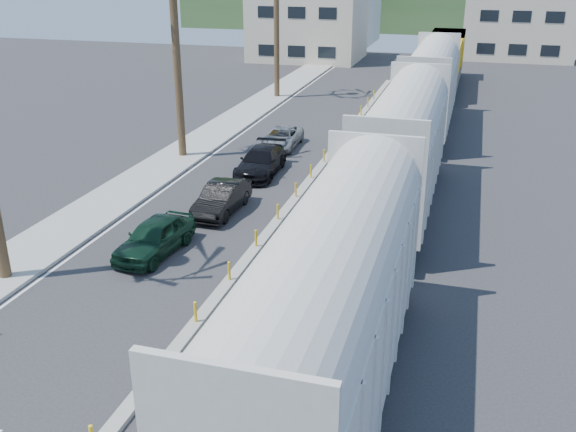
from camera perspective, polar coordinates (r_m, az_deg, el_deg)
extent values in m
plane|color=#28282B|center=(17.55, -15.04, -17.66)|extent=(140.00, 140.00, 0.00)
cube|color=gray|center=(41.21, -7.82, 6.49)|extent=(3.00, 90.00, 0.15)
cube|color=black|center=(40.91, 10.69, 6.13)|extent=(0.12, 100.00, 0.06)
cube|color=black|center=(40.81, 12.70, 5.93)|extent=(0.12, 100.00, 0.06)
cube|color=gray|center=(34.01, 2.04, 3.32)|extent=(0.45, 60.00, 0.15)
cylinder|color=yellow|center=(18.61, -12.04, -12.85)|extent=(0.10, 0.10, 0.70)
cylinder|color=yellow|center=(20.85, -8.23, -8.43)|extent=(0.10, 0.10, 0.70)
cylinder|color=yellow|center=(23.27, -5.25, -4.86)|extent=(0.10, 0.10, 0.70)
cylinder|color=yellow|center=(25.80, -2.86, -1.98)|extent=(0.10, 0.10, 0.70)
cylinder|color=yellow|center=(28.43, -0.92, 0.39)|extent=(0.10, 0.10, 0.70)
cylinder|color=yellow|center=(31.13, 0.70, 2.35)|extent=(0.10, 0.10, 0.70)
cylinder|color=yellow|center=(33.87, 2.05, 4.00)|extent=(0.10, 0.10, 0.70)
cylinder|color=yellow|center=(36.66, 3.21, 5.39)|extent=(0.10, 0.10, 0.70)
cylinder|color=yellow|center=(39.48, 4.21, 6.59)|extent=(0.10, 0.10, 0.70)
cylinder|color=yellow|center=(42.32, 5.07, 7.62)|extent=(0.10, 0.10, 0.70)
cylinder|color=yellow|center=(45.18, 5.83, 8.52)|extent=(0.10, 0.10, 0.70)
cylinder|color=yellow|center=(48.06, 6.51, 9.31)|extent=(0.10, 0.10, 0.70)
cylinder|color=yellow|center=(50.95, 7.10, 10.01)|extent=(0.10, 0.10, 0.70)
cylinder|color=yellow|center=(53.86, 7.64, 10.64)|extent=(0.10, 0.10, 0.70)
cube|color=silver|center=(40.59, -5.60, 6.25)|extent=(0.12, 90.00, 0.01)
cube|color=silver|center=(38.25, 7.54, 5.17)|extent=(0.12, 90.00, 0.01)
cube|color=#B8B6A9|center=(15.82, 3.67, -9.64)|extent=(3.00, 12.88, 3.40)
cylinder|color=#B8B6A9|center=(15.00, 3.82, -4.10)|extent=(2.90, 12.58, 2.90)
cube|color=black|center=(17.08, 3.48, -15.93)|extent=(2.60, 12.88, 1.00)
cube|color=#B8B6A9|center=(29.51, 10.12, 5.38)|extent=(3.00, 12.88, 3.40)
cylinder|color=#B8B6A9|center=(29.07, 10.34, 8.59)|extent=(2.90, 12.58, 2.90)
cube|color=black|center=(30.20, 9.84, 1.38)|extent=(2.60, 12.88, 1.00)
cube|color=#B8B6A9|center=(44.06, 12.44, 10.71)|extent=(3.00, 12.88, 3.40)
cylinder|color=#B8B6A9|center=(43.77, 12.62, 12.89)|extent=(2.90, 12.58, 2.90)
cube|color=black|center=(44.52, 12.21, 7.93)|extent=(2.60, 12.88, 1.00)
cube|color=#4C4C4F|center=(60.07, 13.55, 11.94)|extent=(3.00, 17.00, 0.50)
cube|color=gold|center=(58.85, 13.62, 13.27)|extent=(2.70, 12.24, 2.60)
cube|color=gold|center=(65.52, 14.01, 14.35)|extent=(3.00, 3.74, 3.20)
cube|color=black|center=(60.18, 13.49, 11.38)|extent=(2.60, 13.60, 0.90)
cylinder|color=brown|center=(37.41, -9.79, 12.53)|extent=(0.44, 0.44, 10.00)
cylinder|color=brown|center=(53.85, -1.03, 16.74)|extent=(0.44, 0.44, 12.00)
cube|color=beige|center=(75.94, 1.81, 16.78)|extent=(12.00, 10.00, 8.00)
cube|color=beige|center=(91.83, 3.17, 18.30)|extent=(14.00, 12.00, 10.00)
cube|color=beige|center=(81.71, 19.77, 15.58)|extent=(12.00, 10.00, 7.00)
imported|color=black|center=(25.88, -11.77, -1.83)|extent=(2.46, 4.55, 1.44)
imported|color=black|center=(29.59, -5.91, 1.56)|extent=(1.59, 4.25, 1.39)
imported|color=black|center=(34.83, -2.44, 4.87)|extent=(2.44, 5.10, 1.43)
imported|color=#A4A7A9|center=(39.88, -0.60, 6.97)|extent=(2.24, 4.49, 1.22)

